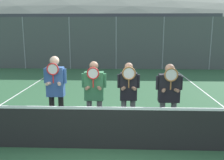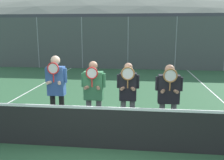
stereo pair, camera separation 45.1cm
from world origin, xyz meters
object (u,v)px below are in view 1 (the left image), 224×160
object	(u,v)px
player_center_right	(128,92)
player_rightmost	(169,93)
player_leftmost	(56,88)
player_center_left	(94,92)
car_left_of_center	(109,52)
car_far_left	(41,52)
car_center	(177,51)

from	to	relation	value
player_center_right	player_rightmost	distance (m)	0.95
player_leftmost	player_rightmost	distance (m)	2.70
player_center_left	player_rightmost	bearing A→B (deg)	-0.38
player_center_right	player_rightmost	bearing A→B (deg)	-7.22
car_left_of_center	car_far_left	bearing A→B (deg)	-178.14
car_far_left	car_center	bearing A→B (deg)	2.29
player_center_left	car_center	bearing A→B (deg)	69.80
car_left_of_center	car_center	size ratio (longest dim) A/B	1.04
player_rightmost	car_far_left	distance (m)	14.31
player_leftmost	player_center_left	world-z (taller)	player_leftmost
player_rightmost	car_center	bearing A→B (deg)	76.96
player_rightmost	car_left_of_center	world-z (taller)	player_rightmost
car_far_left	car_center	size ratio (longest dim) A/B	0.98
player_center_left	player_rightmost	world-z (taller)	player_center_left
player_center_right	car_center	bearing A→B (deg)	72.92
player_center_left	player_leftmost	bearing A→B (deg)	172.97
player_center_right	car_center	distance (m)	13.33
player_center_left	car_left_of_center	xyz separation A→B (m)	(-0.31, 12.61, -0.17)
player_center_left	car_center	xyz separation A→B (m)	(4.73, 12.85, -0.10)
player_center_left	car_far_left	distance (m)	13.53
player_center_right	car_left_of_center	xyz separation A→B (m)	(-1.12, 12.51, -0.14)
player_leftmost	player_rightmost	bearing A→B (deg)	-2.73
player_center_right	player_leftmost	bearing A→B (deg)	179.69
player_leftmost	player_center_left	size ratio (longest dim) A/B	1.06
car_far_left	car_center	distance (m)	10.02
player_rightmost	car_center	world-z (taller)	car_center
player_center_right	car_left_of_center	size ratio (longest dim) A/B	0.37
car_center	player_center_right	bearing A→B (deg)	-107.08
player_center_left	player_center_right	xyz separation A→B (m)	(0.81, 0.11, -0.03)
player_rightmost	car_center	xyz separation A→B (m)	(2.98, 12.86, -0.09)
player_leftmost	car_center	xyz separation A→B (m)	(5.68, 12.73, -0.17)
car_center	player_leftmost	bearing A→B (deg)	-114.02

